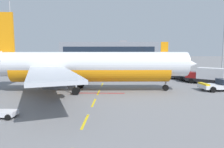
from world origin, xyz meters
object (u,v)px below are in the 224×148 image
object	(u,v)px
airliner_foreground	(87,66)
airliner_mid_left	(142,56)
apron_light_mast_near	(11,24)
pushback_tug	(221,85)
catering_truck	(207,76)
fuel_service_truck	(180,72)

from	to	relation	value
airliner_foreground	airliner_mid_left	bearing A→B (deg)	77.07
apron_light_mast_near	pushback_tug	bearing A→B (deg)	-34.77
catering_truck	airliner_mid_left	bearing A→B (deg)	93.93
pushback_tug	airliner_mid_left	distance (m)	74.40
airliner_mid_left	fuel_service_truck	world-z (taller)	airliner_mid_left
pushback_tug	catering_truck	world-z (taller)	catering_truck
airliner_foreground	pushback_tug	distance (m)	21.64
airliner_foreground	fuel_service_truck	size ratio (longest dim) A/B	4.70
airliner_mid_left	catering_truck	xyz separation A→B (m)	(4.64, -67.63, -1.93)
airliner_foreground	fuel_service_truck	world-z (taller)	airliner_foreground
fuel_service_truck	airliner_foreground	bearing A→B (deg)	-143.57
catering_truck	fuel_service_truck	world-z (taller)	same
pushback_tug	apron_light_mast_near	xyz separation A→B (m)	(-52.99, 36.78, 14.41)
catering_truck	fuel_service_truck	xyz separation A→B (m)	(-3.35, 6.09, 0.00)
airliner_foreground	pushback_tug	bearing A→B (deg)	2.68
pushback_tug	catering_truck	bearing A→B (deg)	85.51
pushback_tug	fuel_service_truck	size ratio (longest dim) A/B	0.85
fuel_service_truck	apron_light_mast_near	bearing A→B (deg)	154.35
airliner_mid_left	apron_light_mast_near	size ratio (longest dim) A/B	1.28
catering_truck	fuel_service_truck	size ratio (longest dim) A/B	0.95
airliner_mid_left	apron_light_mast_near	xyz separation A→B (m)	(-48.86, -37.45, 11.74)
airliner_foreground	apron_light_mast_near	bearing A→B (deg)	129.90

